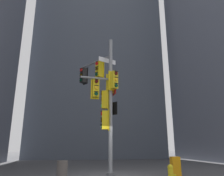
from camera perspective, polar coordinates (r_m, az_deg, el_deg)
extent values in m
plane|color=#474749|center=(11.90, -0.41, -22.15)|extent=(120.00, 120.00, 0.00)
cube|color=#4C5460|center=(42.50, -4.20, 18.39)|extent=(17.55, 17.55, 49.93)
cylinder|color=gray|center=(12.06, -0.38, -3.81)|extent=(0.21, 0.21, 7.65)
cylinder|color=#595B5E|center=(11.89, -0.41, -21.77)|extent=(0.37, 0.37, 0.16)
cylinder|color=gray|center=(13.93, -4.55, 6.72)|extent=(1.80, 2.45, 0.11)
cylinder|color=gray|center=(12.19, -4.27, 2.61)|extent=(1.73, 0.36, 0.11)
cube|color=yellow|center=(13.52, -2.79, 4.67)|extent=(0.30, 0.41, 1.14)
cube|color=yellow|center=(13.40, -3.40, 4.86)|extent=(0.47, 0.47, 1.00)
cylinder|color=red|center=(13.40, -4.03, 6.46)|extent=(0.17, 0.20, 0.20)
cube|color=black|center=(13.45, -4.04, 6.94)|extent=(0.19, 0.22, 0.02)
cylinder|color=#3C2C06|center=(13.28, -4.06, 5.06)|extent=(0.17, 0.20, 0.20)
cube|color=black|center=(13.32, -4.07, 5.55)|extent=(0.19, 0.22, 0.02)
cylinder|color=#06311C|center=(13.16, -4.09, 3.63)|extent=(0.17, 0.20, 0.20)
cube|color=black|center=(13.20, -4.10, 4.13)|extent=(0.19, 0.22, 0.02)
cube|color=black|center=(14.70, -6.95, 3.09)|extent=(0.30, 0.41, 1.14)
cube|color=black|center=(14.60, -7.54, 3.25)|extent=(0.47, 0.47, 1.00)
cylinder|color=red|center=(14.60, -8.13, 4.72)|extent=(0.17, 0.20, 0.20)
cube|color=black|center=(14.64, -8.13, 5.17)|extent=(0.19, 0.22, 0.02)
cylinder|color=#3C2C06|center=(14.48, -8.18, 3.42)|extent=(0.17, 0.20, 0.20)
cube|color=black|center=(14.52, -8.18, 3.88)|extent=(0.19, 0.22, 0.02)
cylinder|color=#06311C|center=(14.38, -8.23, 2.10)|extent=(0.17, 0.20, 0.20)
cube|color=black|center=(14.41, -8.23, 2.56)|extent=(0.19, 0.22, 0.02)
cube|color=yellow|center=(12.20, -4.52, -0.33)|extent=(0.48, 0.10, 1.14)
cube|color=yellow|center=(12.02, -4.33, -0.11)|extent=(0.39, 0.39, 1.00)
cylinder|color=#360605|center=(11.93, -4.09, 1.76)|extent=(0.21, 0.09, 0.20)
cube|color=black|center=(11.96, -4.07, 2.31)|extent=(0.23, 0.10, 0.02)
cylinder|color=yellow|center=(11.83, -4.12, 0.14)|extent=(0.21, 0.09, 0.20)
cube|color=black|center=(11.86, -4.10, 0.70)|extent=(0.23, 0.10, 0.02)
cylinder|color=#06311C|center=(11.75, -4.15, -1.51)|extent=(0.21, 0.09, 0.20)
cube|color=black|center=(11.77, -4.13, -0.94)|extent=(0.23, 0.10, 0.02)
cube|color=yellow|center=(12.12, -0.90, -3.06)|extent=(0.21, 0.46, 1.14)
cube|color=yellow|center=(12.17, -1.76, -3.10)|extent=(0.44, 0.44, 1.00)
cylinder|color=#360605|center=(12.31, -2.65, -1.55)|extent=(0.13, 0.21, 0.20)
cube|color=black|center=(12.34, -2.67, -1.01)|extent=(0.15, 0.23, 0.02)
cylinder|color=#3C2C06|center=(12.23, -2.67, -3.15)|extent=(0.13, 0.21, 0.20)
cube|color=black|center=(12.25, -2.69, -2.60)|extent=(0.15, 0.23, 0.02)
cylinder|color=#19C672|center=(12.16, -2.69, -4.76)|extent=(0.13, 0.21, 0.20)
cube|color=black|center=(12.18, -2.71, -4.21)|extent=(0.15, 0.23, 0.02)
cube|color=yellow|center=(11.89, -0.94, -8.46)|extent=(0.05, 0.48, 1.14)
cube|color=yellow|center=(11.88, -1.86, -8.44)|extent=(0.36, 0.36, 1.00)
cylinder|color=red|center=(11.91, -2.81, -6.76)|extent=(0.07, 0.20, 0.20)
cube|color=black|center=(11.93, -2.83, -6.18)|extent=(0.08, 0.22, 0.02)
cylinder|color=#3C2C06|center=(11.87, -2.83, -8.43)|extent=(0.07, 0.20, 0.20)
cube|color=black|center=(11.88, -2.85, -7.85)|extent=(0.08, 0.22, 0.02)
cylinder|color=#06311C|center=(11.83, -2.86, -10.11)|extent=(0.07, 0.20, 0.20)
cube|color=black|center=(11.84, -2.88, -9.53)|extent=(0.08, 0.22, 0.02)
cube|color=yellow|center=(12.44, -0.48, 1.19)|extent=(0.48, 0.06, 1.14)
cube|color=yellow|center=(12.62, -0.66, 0.95)|extent=(0.36, 0.36, 1.00)
cylinder|color=#360605|center=(12.91, -0.83, 2.20)|extent=(0.20, 0.07, 0.20)
cube|color=black|center=(12.95, -0.84, 2.70)|extent=(0.22, 0.09, 0.02)
cylinder|color=#3C2C06|center=(12.81, -0.84, 0.70)|extent=(0.20, 0.07, 0.20)
cube|color=black|center=(12.85, -0.84, 1.21)|extent=(0.22, 0.09, 0.02)
cylinder|color=#19C672|center=(12.72, -0.85, -0.81)|extent=(0.20, 0.07, 0.20)
cube|color=black|center=(12.75, -0.85, -0.30)|extent=(0.22, 0.09, 0.02)
cube|color=yellow|center=(12.28, -0.04, 1.86)|extent=(0.43, 0.27, 1.14)
cube|color=yellow|center=(12.13, 0.52, 2.07)|extent=(0.46, 0.46, 1.00)
cylinder|color=#360605|center=(12.10, 1.11, 3.87)|extent=(0.20, 0.15, 0.20)
cube|color=black|center=(12.13, 1.13, 4.41)|extent=(0.23, 0.17, 0.02)
cylinder|color=yellow|center=(11.99, 1.12, 2.29)|extent=(0.20, 0.15, 0.20)
cube|color=black|center=(12.02, 1.14, 2.84)|extent=(0.23, 0.17, 0.02)
cylinder|color=#06311C|center=(11.89, 1.13, 0.68)|extent=(0.20, 0.15, 0.20)
cube|color=black|center=(11.92, 1.15, 1.24)|extent=(0.23, 0.17, 0.02)
cube|color=white|center=(13.11, -1.24, 7.21)|extent=(1.08, 0.56, 0.28)
cube|color=#19479E|center=(13.11, -1.24, 7.21)|extent=(1.04, 0.53, 0.24)
cube|color=red|center=(12.31, 0.62, 0.00)|extent=(0.09, 0.64, 0.80)
cube|color=white|center=(12.31, 0.62, 0.00)|extent=(0.08, 0.60, 0.76)
cube|color=black|center=(12.16, 0.35, -5.43)|extent=(0.38, 0.49, 0.72)
cube|color=white|center=(12.16, 0.35, -5.43)|extent=(0.35, 0.45, 0.68)
cylinder|color=yellow|center=(9.84, 15.24, -21.45)|extent=(0.22, 0.22, 0.56)
sphere|color=yellow|center=(9.81, 15.10, -19.49)|extent=(0.23, 0.23, 0.23)
cylinder|color=yellow|center=(9.90, 16.14, -21.19)|extent=(0.10, 0.09, 0.09)
cube|color=orange|center=(12.22, 16.37, -19.16)|extent=(0.44, 0.36, 0.95)
cube|color=black|center=(12.30, 17.31, -18.18)|extent=(0.01, 0.29, 0.34)
cylinder|color=#59514C|center=(10.83, -13.04, -20.29)|extent=(0.50, 0.50, 0.82)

